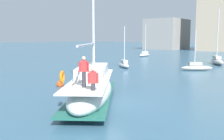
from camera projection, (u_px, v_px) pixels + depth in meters
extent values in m
plane|color=#38607A|center=(104.00, 103.00, 15.59)|extent=(400.00, 400.00, 0.00)
ellipsoid|color=silver|center=(92.00, 91.00, 15.73)|extent=(7.64, 9.14, 1.40)
cube|color=#236656|center=(92.00, 96.00, 15.77)|extent=(7.55, 9.00, 0.10)
cube|color=beige|center=(92.00, 79.00, 15.64)|extent=(7.20, 8.64, 0.08)
cube|color=silver|center=(93.00, 71.00, 16.30)|extent=(3.92, 4.47, 0.70)
cylinder|color=#B7B7BC|center=(87.00, 45.00, 13.70)|extent=(3.52, 4.70, 0.12)
cylinder|color=silver|center=(99.00, 64.00, 19.95)|extent=(0.76, 0.58, 0.06)
torus|color=orange|center=(62.00, 77.00, 13.02)|extent=(0.53, 0.65, 0.70)
cylinder|color=#33333D|center=(84.00, 80.00, 12.73)|extent=(0.20, 0.20, 0.80)
cube|color=red|center=(84.00, 66.00, 12.64)|extent=(0.38, 0.35, 0.56)
sphere|color=beige|center=(84.00, 58.00, 12.60)|extent=(0.20, 0.20, 0.20)
cylinder|color=red|center=(79.00, 67.00, 12.66)|extent=(0.09, 0.09, 0.50)
cylinder|color=red|center=(88.00, 67.00, 12.64)|extent=(0.09, 0.09, 0.50)
cylinder|color=#33333D|center=(93.00, 87.00, 12.02)|extent=(0.20, 0.20, 0.35)
cube|color=red|center=(93.00, 77.00, 11.96)|extent=(0.38, 0.35, 0.56)
sphere|color=beige|center=(93.00, 69.00, 11.91)|extent=(0.20, 0.20, 0.20)
cylinder|color=red|center=(88.00, 78.00, 11.98)|extent=(0.09, 0.09, 0.50)
cylinder|color=red|center=(98.00, 78.00, 11.96)|extent=(0.09, 0.09, 0.50)
torus|color=silver|center=(85.00, 74.00, 12.94)|extent=(0.65, 0.50, 0.76)
ellipsoid|color=white|center=(145.00, 55.00, 53.98)|extent=(1.53, 4.45, 0.71)
cube|color=white|center=(145.00, 52.00, 54.09)|extent=(0.87, 1.81, 0.40)
cylinder|color=silver|center=(146.00, 39.00, 53.82)|extent=(0.12, 0.12, 6.13)
ellipsoid|color=#B7B2A8|center=(197.00, 68.00, 30.86)|extent=(3.56, 3.12, 0.62)
cube|color=#B7B2A8|center=(195.00, 64.00, 30.80)|extent=(1.57, 1.42, 0.40)
cylinder|color=silver|center=(195.00, 48.00, 30.55)|extent=(0.11, 0.11, 4.29)
ellipsoid|color=#B7B2A8|center=(217.00, 62.00, 37.90)|extent=(3.80, 5.15, 0.85)
cube|color=#B7B2A8|center=(217.00, 57.00, 38.08)|extent=(1.79, 2.22, 0.40)
cylinder|color=silver|center=(218.00, 34.00, 37.77)|extent=(0.13, 0.13, 7.35)
ellipsoid|color=silver|center=(124.00, 65.00, 34.13)|extent=(3.60, 3.05, 0.62)
cube|color=silver|center=(124.00, 61.00, 33.88)|extent=(1.58, 1.40, 0.40)
cylinder|color=silver|center=(124.00, 45.00, 33.51)|extent=(0.11, 0.11, 4.84)
sphere|color=#EA4C19|center=(60.00, 84.00, 20.77)|extent=(0.60, 0.60, 0.60)
cylinder|color=black|center=(60.00, 81.00, 20.73)|extent=(0.04, 0.04, 0.60)
cube|color=gray|center=(167.00, 34.00, 89.70)|extent=(11.39, 14.19, 10.43)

